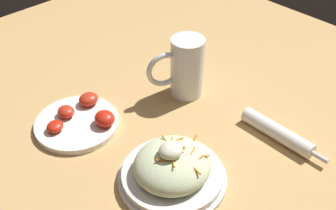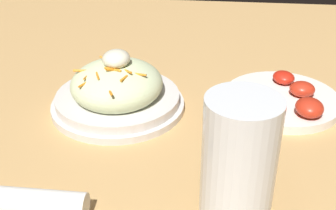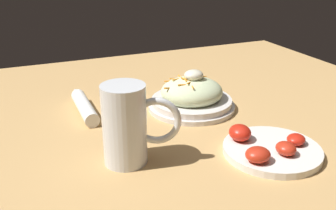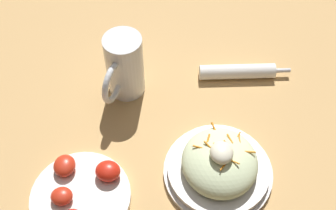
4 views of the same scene
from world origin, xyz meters
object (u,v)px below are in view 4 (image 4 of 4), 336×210
object	(u,v)px
napkin_roll	(238,72)
salad_plate	(219,166)
tomato_plate	(81,193)

from	to	relation	value
napkin_roll	salad_plate	bearing A→B (deg)	163.84
tomato_plate	salad_plate	bearing A→B (deg)	-81.97
napkin_roll	tomato_plate	bearing A→B (deg)	130.46
salad_plate	napkin_roll	size ratio (longest dim) A/B	1.02
napkin_roll	tomato_plate	xyz separation A→B (m)	(-0.29, 0.34, -0.00)
salad_plate	tomato_plate	world-z (taller)	salad_plate
salad_plate	tomato_plate	size ratio (longest dim) A/B	1.13
salad_plate	napkin_roll	distance (m)	0.26
salad_plate	napkin_roll	world-z (taller)	salad_plate
salad_plate	napkin_roll	bearing A→B (deg)	-16.16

